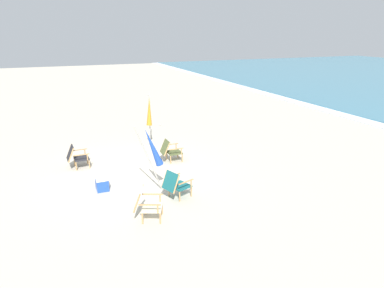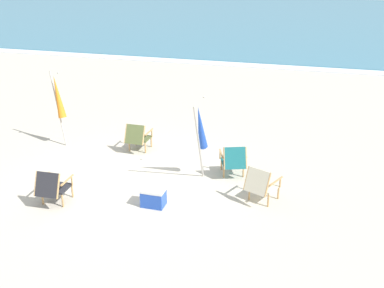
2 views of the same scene
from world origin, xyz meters
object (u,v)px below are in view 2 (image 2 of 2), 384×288
Objects in this scene: umbrella_furled_blue at (200,128)px; cooler_box at (153,197)px; beach_chair_front_left at (52,186)px; beach_chair_back_right at (261,184)px; beach_chair_back_left at (234,160)px; umbrella_furled_orange at (58,97)px; beach_chair_mid_center at (138,137)px.

umbrella_furled_blue reaches higher than cooler_box.
beach_chair_front_left is 4.40m from beach_chair_back_right.
beach_chair_back_left is 5.13m from umbrella_furled_orange.
beach_chair_back_right reaches higher than cooler_box.
beach_chair_front_left is at bearing -145.31° from beach_chair_back_left.
beach_chair_back_left reaches higher than beach_chair_mid_center.
beach_chair_back_left is at bearing -7.83° from umbrella_furled_orange.
cooler_box is at bearing -160.44° from beach_chair_back_right.
beach_chair_back_right reaches higher than beach_chair_mid_center.
beach_chair_front_left is at bearing -165.48° from cooler_box.
beach_chair_back_left is 1.08× the size of beach_chair_mid_center.
beach_chair_back_right reaches higher than beach_chair_front_left.
umbrella_furled_orange is 4.58m from cooler_box.
umbrella_furled_blue is (-0.71, -0.43, 0.88)m from beach_chair_back_left.
beach_chair_back_right is 0.41× the size of umbrella_furled_orange.
beach_chair_front_left reaches higher than beach_chair_mid_center.
beach_chair_back_left is at bearing 126.81° from beach_chair_back_right.
beach_chair_mid_center reaches higher than cooler_box.
beach_chair_front_left is 2.13m from cooler_box.
beach_chair_back_right is at bearing -27.44° from beach_chair_mid_center.
umbrella_furled_orange is at bearing 117.62° from beach_chair_front_left.
beach_chair_back_right reaches higher than beach_chair_back_left.
beach_chair_mid_center is at bearing 118.40° from cooler_box.
umbrella_furled_orange reaches higher than beach_chair_back_left.
cooler_box is (1.41, -2.62, -0.23)m from beach_chair_mid_center.
umbrella_furled_blue is at bearing -14.58° from umbrella_furled_orange.
beach_chair_back_right is at bearing 17.14° from beach_chair_front_left.
umbrella_furled_orange reaches higher than umbrella_furled_blue.
umbrella_furled_orange is (-5.79, 1.75, 0.94)m from beach_chair_back_right.
beach_chair_front_left is 1.00× the size of beach_chair_mid_center.
beach_chair_front_left and beach_chair_back_left have the same top height.
beach_chair_front_left is 1.64× the size of cooler_box.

